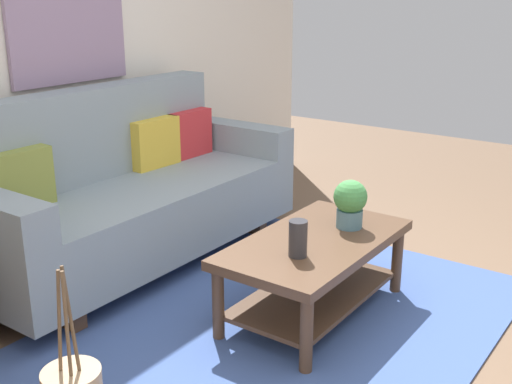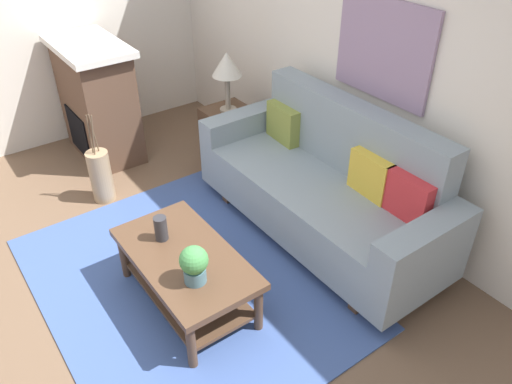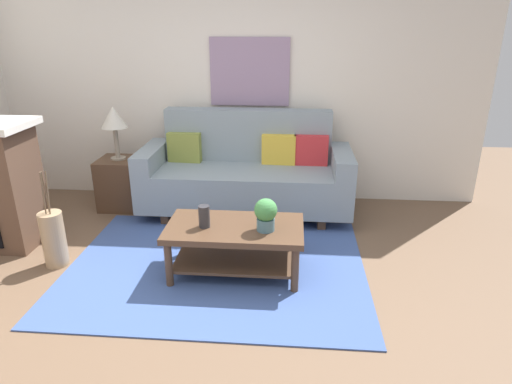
# 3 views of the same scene
# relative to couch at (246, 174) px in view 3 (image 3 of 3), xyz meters

# --- Properties ---
(ground_plane) EXTENTS (9.45, 9.45, 0.00)m
(ground_plane) POSITION_rel_couch_xyz_m (-0.13, -1.71, -0.43)
(ground_plane) COLOR brown
(wall_back) EXTENTS (5.45, 0.10, 2.70)m
(wall_back) POSITION_rel_couch_xyz_m (-0.13, 0.54, 0.92)
(wall_back) COLOR silver
(wall_back) RESTS_ON ground_plane
(area_rug) EXTENTS (2.50, 1.92, 0.01)m
(area_rug) POSITION_rel_couch_xyz_m (-0.13, -1.21, -0.42)
(area_rug) COLOR #3D5693
(area_rug) RESTS_ON ground_plane
(couch) EXTENTS (2.20, 0.84, 1.08)m
(couch) POSITION_rel_couch_xyz_m (0.00, 0.00, 0.00)
(couch) COLOR gray
(couch) RESTS_ON ground_plane
(throw_pillow_olive) EXTENTS (0.37, 0.14, 0.32)m
(throw_pillow_olive) POSITION_rel_couch_xyz_m (-0.68, 0.13, 0.25)
(throw_pillow_olive) COLOR olive
(throw_pillow_olive) RESTS_ON couch
(throw_pillow_mustard) EXTENTS (0.37, 0.14, 0.32)m
(throw_pillow_mustard) POSITION_rel_couch_xyz_m (0.34, 0.13, 0.25)
(throw_pillow_mustard) COLOR gold
(throw_pillow_mustard) RESTS_ON couch
(throw_pillow_crimson) EXTENTS (0.36, 0.13, 0.32)m
(throw_pillow_crimson) POSITION_rel_couch_xyz_m (0.68, 0.13, 0.25)
(throw_pillow_crimson) COLOR red
(throw_pillow_crimson) RESTS_ON couch
(coffee_table) EXTENTS (1.10, 0.60, 0.43)m
(coffee_table) POSITION_rel_couch_xyz_m (0.04, -1.28, -0.12)
(coffee_table) COLOR #513826
(coffee_table) RESTS_ON ground_plane
(tabletop_vase) EXTENTS (0.09, 0.09, 0.18)m
(tabletop_vase) POSITION_rel_couch_xyz_m (-0.19, -1.33, 0.09)
(tabletop_vase) COLOR #2D2D33
(tabletop_vase) RESTS_ON coffee_table
(potted_plant_tabletop) EXTENTS (0.18, 0.18, 0.26)m
(potted_plant_tabletop) POSITION_rel_couch_xyz_m (0.29, -1.35, 0.14)
(potted_plant_tabletop) COLOR slate
(potted_plant_tabletop) RESTS_ON coffee_table
(side_table) EXTENTS (0.44, 0.44, 0.56)m
(side_table) POSITION_rel_couch_xyz_m (-1.40, 0.02, -0.15)
(side_table) COLOR #513826
(side_table) RESTS_ON ground_plane
(table_lamp) EXTENTS (0.28, 0.28, 0.57)m
(table_lamp) POSITION_rel_couch_xyz_m (-1.40, 0.02, 0.56)
(table_lamp) COLOR gray
(table_lamp) RESTS_ON side_table
(floor_vase) EXTENTS (0.19, 0.19, 0.48)m
(floor_vase) POSITION_rel_couch_xyz_m (-1.50, -1.28, -0.19)
(floor_vase) COLOR tan
(floor_vase) RESTS_ON ground_plane
(floor_vase_branch_a) EXTENTS (0.01, 0.05, 0.36)m
(floor_vase_branch_a) POSITION_rel_couch_xyz_m (-1.48, -1.28, 0.23)
(floor_vase_branch_a) COLOR brown
(floor_vase_branch_a) RESTS_ON floor_vase
(floor_vase_branch_b) EXTENTS (0.02, 0.04, 0.36)m
(floor_vase_branch_b) POSITION_rel_couch_xyz_m (-1.51, -1.26, 0.23)
(floor_vase_branch_b) COLOR brown
(floor_vase_branch_b) RESTS_ON floor_vase
(floor_vase_branch_c) EXTENTS (0.02, 0.02, 0.36)m
(floor_vase_branch_c) POSITION_rel_couch_xyz_m (-1.51, -1.30, 0.23)
(floor_vase_branch_c) COLOR brown
(floor_vase_branch_c) RESTS_ON floor_vase
(framed_painting) EXTENTS (0.87, 0.03, 0.72)m
(framed_painting) POSITION_rel_couch_xyz_m (0.00, 0.47, 1.02)
(framed_painting) COLOR gray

